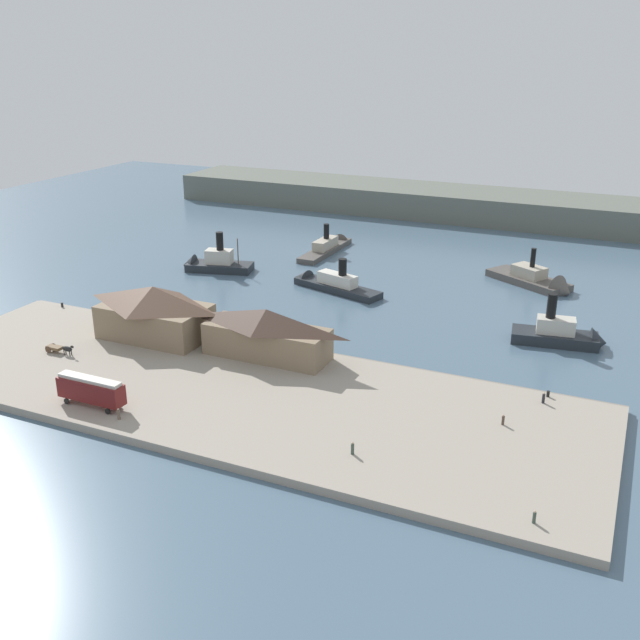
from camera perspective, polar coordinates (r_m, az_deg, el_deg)
ground_plane at (r=127.66m, az=-2.12°, el=-1.81°), size 320.00×320.00×0.00m
quay_promenade at (r=109.97m, az=-7.26°, el=-5.53°), size 110.00×36.00×1.20m
seawall_edge at (r=124.51m, az=-2.86°, el=-2.18°), size 110.00×0.80×1.00m
ferry_shed_customs_shed at (r=128.63m, az=-12.86°, el=0.66°), size 18.94×10.78×9.24m
ferry_shed_east_terminal at (r=117.93m, az=-4.20°, el=-1.00°), size 21.00×7.51×8.21m
street_tram at (r=107.39m, az=-17.54°, el=-5.22°), size 10.48×2.52×4.33m
horse_cart at (r=127.46m, az=-19.77°, el=-2.10°), size 5.61×1.46×1.87m
pedestrian_walking_east at (r=103.40m, az=-15.53°, el=-7.15°), size 0.41×0.41×1.66m
pedestrian_near_cart at (r=101.44m, az=14.18°, el=-7.62°), size 0.37×0.37×1.51m
pedestrian_near_east_shed at (r=91.95m, az=2.57°, el=-10.05°), size 0.42×0.42×1.69m
pedestrian_by_tram at (r=108.72m, az=17.14°, el=-5.88°), size 0.41×0.41×1.66m
pedestrian_near_west_shed at (r=83.45m, az=16.47°, el=-14.64°), size 0.38×0.38×1.54m
mooring_post_west at (r=149.96m, az=-19.59°, el=1.14°), size 0.44×0.44×0.90m
mooring_post_east at (r=110.92m, az=17.47°, el=-5.55°), size 0.44×0.44×0.90m
ferry_approaching_west at (r=133.44m, az=18.63°, el=-1.14°), size 16.53×7.64×10.54m
ferry_mid_harbor at (r=163.55m, az=16.82°, el=2.89°), size 20.90×16.12×10.39m
ferry_outer_harbor at (r=155.40m, az=0.67°, el=2.93°), size 22.89×10.77×8.86m
ferry_approaching_east at (r=170.11m, az=-8.47°, el=4.41°), size 17.24×9.44×10.88m
ferry_moored_east at (r=185.51m, az=0.81°, el=5.87°), size 4.84×25.38×8.69m
far_headland at (r=226.18m, az=10.54°, el=9.00°), size 180.00×24.00×8.00m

